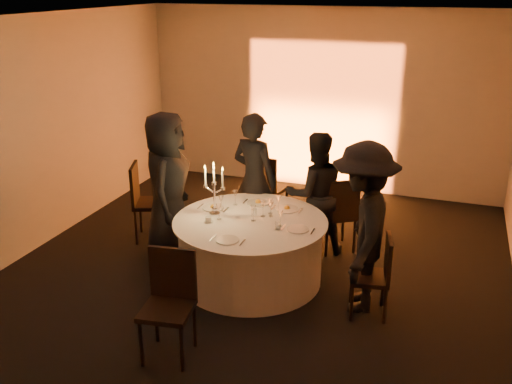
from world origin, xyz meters
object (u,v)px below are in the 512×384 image
(chair_back_right, at_px, (339,211))
(coffee_cup, at_px, (208,220))
(guest_left, at_px, (167,185))
(candelabra, at_px, (214,196))
(banquet_table, at_px, (250,250))
(guest_right, at_px, (362,228))
(guest_back_left, at_px, (255,180))
(chair_right, at_px, (377,272))
(guest_back_right, at_px, (315,194))
(chair_front, at_px, (170,297))
(chair_back_left, at_px, (266,185))
(chair_left, at_px, (145,197))

(chair_back_right, height_order, coffee_cup, chair_back_right)
(guest_left, height_order, candelabra, guest_left)
(banquet_table, distance_m, guest_right, 1.43)
(banquet_table, relative_size, guest_left, 0.95)
(guest_back_left, bearing_deg, candelabra, 97.36)
(chair_back_right, height_order, chair_right, chair_back_right)
(guest_back_right, bearing_deg, chair_right, 99.98)
(guest_left, bearing_deg, coffee_cup, -137.48)
(chair_right, bearing_deg, chair_back_right, -164.43)
(chair_front, bearing_deg, guest_back_right, 65.66)
(chair_right, relative_size, guest_right, 0.49)
(guest_right, bearing_deg, guest_left, -107.04)
(chair_back_left, relative_size, guest_back_right, 0.63)
(banquet_table, xyz_separation_m, guest_right, (1.31, -0.15, 0.55))
(banquet_table, height_order, guest_back_left, guest_back_left)
(chair_back_right, height_order, guest_left, guest_left)
(chair_back_right, bearing_deg, candelabra, 6.08)
(candelabra, bearing_deg, chair_back_right, 39.73)
(chair_back_right, relative_size, guest_back_right, 0.63)
(guest_left, height_order, guest_right, guest_left)
(chair_front, relative_size, guest_right, 0.56)
(chair_right, relative_size, chair_front, 0.87)
(guest_right, height_order, coffee_cup, guest_right)
(chair_back_left, xyz_separation_m, chair_front, (0.14, -3.28, 0.01))
(chair_right, xyz_separation_m, candelabra, (-1.97, 0.30, 0.49))
(guest_right, bearing_deg, guest_back_left, -132.01)
(chair_left, height_order, candelabra, candelabra)
(banquet_table, distance_m, chair_back_left, 1.76)
(chair_left, height_order, chair_back_left, chair_left)
(guest_back_right, bearing_deg, guest_right, 96.56)
(chair_right, bearing_deg, coffee_cup, -103.16)
(chair_right, height_order, coffee_cup, chair_right)
(guest_back_left, bearing_deg, coffee_cup, 100.21)
(chair_left, relative_size, guest_right, 0.57)
(banquet_table, bearing_deg, chair_right, -10.18)
(chair_left, relative_size, coffee_cup, 9.75)
(chair_left, distance_m, guest_back_right, 2.32)
(chair_front, xyz_separation_m, guest_back_left, (-0.06, 2.56, 0.31))
(banquet_table, relative_size, chair_back_left, 1.74)
(guest_left, xyz_separation_m, guest_back_right, (1.75, 0.68, -0.13))
(chair_back_left, distance_m, coffee_cup, 1.93)
(chair_back_left, relative_size, coffee_cup, 9.39)
(chair_back_right, height_order, guest_back_left, guest_back_left)
(banquet_table, height_order, candelabra, candelabra)
(chair_back_left, xyz_separation_m, coffee_cup, (-0.06, -1.92, 0.22))
(chair_back_left, xyz_separation_m, guest_left, (-0.85, -1.40, 0.36))
(banquet_table, xyz_separation_m, chair_front, (-0.24, -1.57, 0.21))
(banquet_table, bearing_deg, chair_back_left, 102.30)
(guest_back_right, xyz_separation_m, coffee_cup, (-0.96, -1.19, -0.01))
(guest_back_left, xyz_separation_m, guest_right, (1.61, -1.14, 0.03))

